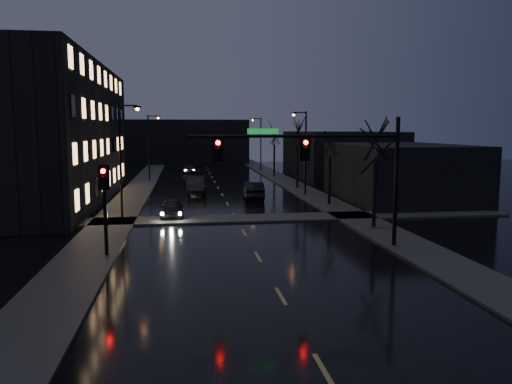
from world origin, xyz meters
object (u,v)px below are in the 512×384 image
object	(u,v)px
oncoming_car_b	(196,185)
oncoming_car_d	(190,169)
oncoming_car_a	(172,208)
lead_car	(253,190)
oncoming_car_c	(195,176)

from	to	relation	value
oncoming_car_b	oncoming_car_d	size ratio (longest dim) A/B	1.14
oncoming_car_a	oncoming_car_b	bearing A→B (deg)	80.00
oncoming_car_a	lead_car	xyz separation A→B (m)	(7.17, 8.76, 0.11)
oncoming_car_d	lead_car	xyz separation A→B (m)	(5.50, -27.60, 0.16)
oncoming_car_a	oncoming_car_c	bearing A→B (deg)	83.39
oncoming_car_c	lead_car	bearing A→B (deg)	-66.33
oncoming_car_a	lead_car	bearing A→B (deg)	49.41
oncoming_car_a	lead_car	size ratio (longest dim) A/B	0.83
oncoming_car_b	oncoming_car_a	bearing A→B (deg)	-100.22
oncoming_car_b	oncoming_car_d	bearing A→B (deg)	89.38
oncoming_car_a	lead_car	world-z (taller)	lead_car
oncoming_car_c	oncoming_car_d	bearing A→B (deg)	98.43
oncoming_car_a	oncoming_car_c	xyz separation A→B (m)	(2.23, 24.06, 0.01)
oncoming_car_a	oncoming_car_c	size ratio (longest dim) A/B	0.81
oncoming_car_b	oncoming_car_c	distance (m)	10.77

